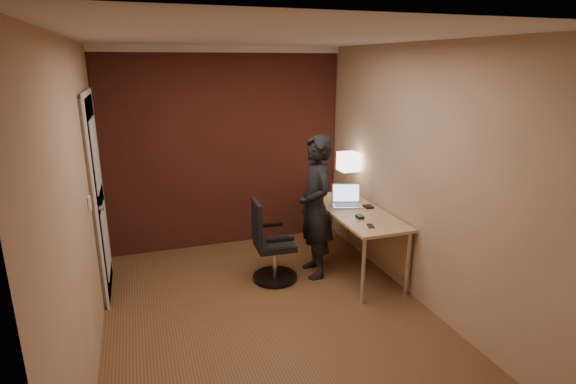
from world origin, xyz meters
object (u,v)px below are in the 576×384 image
object	(u,v)px
office_chair	(270,247)
mouse	(360,217)
phone	(370,226)
desk_lamp	(348,162)
wallet	(368,207)
laptop	(346,199)
person	(315,207)
desk	(361,220)

from	to	relation	value
office_chair	mouse	bearing A→B (deg)	-20.06
phone	mouse	bearing A→B (deg)	102.30
phone	desk_lamp	bearing A→B (deg)	91.41
phone	wallet	distance (m)	0.61
desk_lamp	office_chair	world-z (taller)	desk_lamp
wallet	mouse	bearing A→B (deg)	-131.91
laptop	desk_lamp	bearing A→B (deg)	62.29
mouse	office_chair	distance (m)	1.02
office_chair	person	xyz separation A→B (m)	(0.53, -0.00, 0.39)
office_chair	person	size ratio (longest dim) A/B	0.57
mouse	office_chair	size ratio (longest dim) A/B	0.11
mouse	phone	world-z (taller)	mouse
mouse	person	world-z (taller)	person
desk	wallet	distance (m)	0.18
person	laptop	bearing A→B (deg)	110.97
desk_lamp	person	xyz separation A→B (m)	(-0.62, -0.48, -0.36)
phone	person	xyz separation A→B (m)	(-0.36, 0.58, 0.06)
desk_lamp	office_chair	size ratio (longest dim) A/B	0.60
desk_lamp	person	size ratio (longest dim) A/B	0.34
phone	wallet	xyz separation A→B (m)	(0.27, 0.55, 0.01)
mouse	person	bearing A→B (deg)	140.16
desk_lamp	phone	world-z (taller)	desk_lamp
desk_lamp	laptop	size ratio (longest dim) A/B	1.36
mouse	phone	xyz separation A→B (m)	(-0.01, -0.26, -0.01)
desk_lamp	phone	size ratio (longest dim) A/B	4.65
phone	office_chair	size ratio (longest dim) A/B	0.13
wallet	desk_lamp	bearing A→B (deg)	91.47
phone	office_chair	xyz separation A→B (m)	(-0.89, 0.58, -0.34)
desk	desk_lamp	bearing A→B (deg)	80.20
desk_lamp	office_chair	bearing A→B (deg)	-157.37
desk	mouse	xyz separation A→B (m)	(-0.15, -0.25, 0.14)
laptop	person	xyz separation A→B (m)	(-0.44, -0.15, -0.00)
laptop	wallet	bearing A→B (deg)	-43.71
mouse	person	size ratio (longest dim) A/B	0.06
office_chair	person	bearing A→B (deg)	-0.30
desk	desk_lamp	size ratio (longest dim) A/B	2.80
desk_lamp	wallet	size ratio (longest dim) A/B	4.86
office_chair	phone	bearing A→B (deg)	-33.35
person	wallet	bearing A→B (deg)	89.57
desk_lamp	wallet	bearing A→B (deg)	-88.53
phone	office_chair	bearing A→B (deg)	161.82
desk	person	world-z (taller)	person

